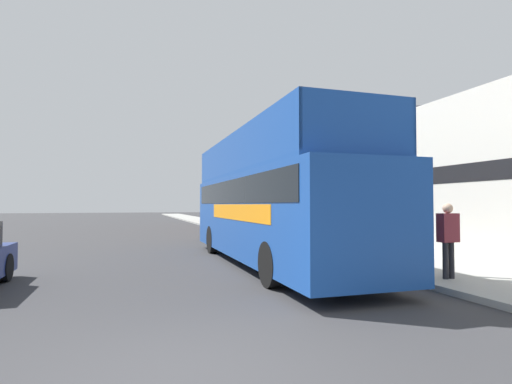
{
  "coord_description": "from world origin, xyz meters",
  "views": [
    {
      "loc": [
        -0.6,
        -4.18,
        1.86
      ],
      "look_at": [
        3.33,
        7.88,
        2.26
      ],
      "focal_mm": 28.0,
      "sensor_mm": 36.0,
      "label": 1
    }
  ],
  "objects_px": {
    "parked_car_ahead_of_bus": "(234,228)",
    "lamp_post_third": "(226,181)",
    "pedestrian_second": "(448,233)",
    "tour_bus": "(269,207)",
    "lamp_post_nearest": "(408,151)",
    "lamp_post_second": "(276,176)"
  },
  "relations": [
    {
      "from": "parked_car_ahead_of_bus",
      "to": "lamp_post_nearest",
      "type": "distance_m",
      "value": 11.44
    },
    {
      "from": "lamp_post_nearest",
      "to": "lamp_post_second",
      "type": "height_order",
      "value": "lamp_post_second"
    },
    {
      "from": "pedestrian_second",
      "to": "parked_car_ahead_of_bus",
      "type": "bearing_deg",
      "value": 99.45
    },
    {
      "from": "lamp_post_second",
      "to": "lamp_post_third",
      "type": "xyz_separation_m",
      "value": [
        -0.13,
        9.4,
        0.29
      ]
    },
    {
      "from": "pedestrian_second",
      "to": "lamp_post_third",
      "type": "relative_size",
      "value": 0.35
    },
    {
      "from": "pedestrian_second",
      "to": "lamp_post_nearest",
      "type": "distance_m",
      "value": 2.24
    },
    {
      "from": "lamp_post_nearest",
      "to": "lamp_post_third",
      "type": "relative_size",
      "value": 0.9
    },
    {
      "from": "lamp_post_second",
      "to": "lamp_post_nearest",
      "type": "bearing_deg",
      "value": -90.25
    },
    {
      "from": "tour_bus",
      "to": "lamp_post_second",
      "type": "height_order",
      "value": "lamp_post_second"
    },
    {
      "from": "tour_bus",
      "to": "parked_car_ahead_of_bus",
      "type": "relative_size",
      "value": 2.6
    },
    {
      "from": "tour_bus",
      "to": "parked_car_ahead_of_bus",
      "type": "distance_m",
      "value": 7.73
    },
    {
      "from": "tour_bus",
      "to": "lamp_post_nearest",
      "type": "relative_size",
      "value": 2.51
    },
    {
      "from": "pedestrian_second",
      "to": "lamp_post_third",
      "type": "height_order",
      "value": "lamp_post_third"
    },
    {
      "from": "tour_bus",
      "to": "pedestrian_second",
      "type": "xyz_separation_m",
      "value": [
        2.85,
        -4.34,
        -0.6
      ]
    },
    {
      "from": "tour_bus",
      "to": "lamp_post_third",
      "type": "bearing_deg",
      "value": 81.67
    },
    {
      "from": "parked_car_ahead_of_bus",
      "to": "lamp_post_second",
      "type": "relative_size",
      "value": 0.96
    },
    {
      "from": "tour_bus",
      "to": "lamp_post_nearest",
      "type": "bearing_deg",
      "value": -53.66
    },
    {
      "from": "pedestrian_second",
      "to": "tour_bus",
      "type": "bearing_deg",
      "value": 123.31
    },
    {
      "from": "parked_car_ahead_of_bus",
      "to": "pedestrian_second",
      "type": "height_order",
      "value": "pedestrian_second"
    },
    {
      "from": "parked_car_ahead_of_bus",
      "to": "lamp_post_third",
      "type": "height_order",
      "value": "lamp_post_third"
    },
    {
      "from": "lamp_post_second",
      "to": "lamp_post_third",
      "type": "height_order",
      "value": "lamp_post_third"
    },
    {
      "from": "lamp_post_second",
      "to": "pedestrian_second",
      "type": "bearing_deg",
      "value": -88.19
    }
  ]
}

